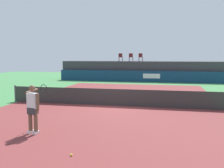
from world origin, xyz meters
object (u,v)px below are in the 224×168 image
Objects in this scene: spectator_chair_far_left at (121,57)px; tennis_ball at (71,155)px; net_post_near at (15,93)px; spectator_chair_center at (141,57)px; spectator_chair_left at (131,57)px; tennis_player at (33,107)px.

tennis_ball is (2.61, -22.34, -2.66)m from spectator_chair_far_left.
tennis_ball is (6.50, -7.36, -0.46)m from net_post_near.
spectator_chair_center is at bearing 5.58° from spectator_chair_far_left.
spectator_chair_far_left and spectator_chair_left have the same top height.
spectator_chair_center is at bearing 67.92° from net_post_near.
net_post_near is 7.17m from tennis_player.
spectator_chair_left is at bearing 88.12° from tennis_player.
spectator_chair_far_left is 1.18m from spectator_chair_left.
tennis_ball is at bearing -48.57° from net_post_near.
spectator_chair_left is at bearing 71.36° from net_post_near.
net_post_near is (-5.07, -15.04, -2.19)m from spectator_chair_left.
spectator_chair_left is 22.60m from tennis_ball.
spectator_chair_far_left is 2.29m from spectator_chair_center.
tennis_player is at bearing -52.13° from net_post_near.
spectator_chair_far_left is at bearing -174.42° from spectator_chair_center.
net_post_near is at bearing -108.64° from spectator_chair_left.
spectator_chair_left is 0.50× the size of tennis_player.
tennis_player is (4.39, -5.65, 0.46)m from net_post_near.
spectator_chair_far_left is 1.00× the size of spectator_chair_left.
spectator_chair_left is at bearing 93.64° from tennis_ball.
spectator_chair_far_left is 15.63m from net_post_near.
net_post_near is (-6.17, -15.20, -2.19)m from spectator_chair_center.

